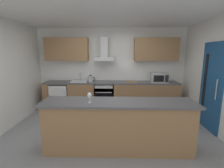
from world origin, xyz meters
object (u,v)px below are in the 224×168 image
object	(u,v)px
range_hood	(104,53)
wine_glass	(90,96)
refrigerator	(61,96)
chopping_board	(132,82)
sink	(80,81)
oven	(104,96)
microwave	(159,78)
kettle	(91,79)

from	to	relation	value
range_hood	wine_glass	bearing A→B (deg)	-92.09
refrigerator	chopping_board	xyz separation A→B (m)	(2.28, -0.02, 0.49)
refrigerator	sink	size ratio (longest dim) A/B	1.70
refrigerator	chopping_board	world-z (taller)	chopping_board
wine_glass	oven	bearing A→B (deg)	87.79
oven	sink	xyz separation A→B (m)	(-0.78, 0.01, 0.47)
refrigerator	microwave	bearing A→B (deg)	-0.46
oven	sink	bearing A→B (deg)	179.19
oven	range_hood	xyz separation A→B (m)	(-0.00, 0.13, 1.33)
microwave	refrigerator	bearing A→B (deg)	179.54
range_hood	chopping_board	world-z (taller)	range_hood
range_hood	refrigerator	bearing A→B (deg)	-174.64
refrigerator	microwave	distance (m)	3.17
microwave	wine_glass	size ratio (longest dim) A/B	2.81
oven	range_hood	size ratio (longest dim) A/B	1.11
range_hood	chopping_board	size ratio (longest dim) A/B	2.12
kettle	refrigerator	bearing A→B (deg)	178.19
kettle	oven	bearing A→B (deg)	4.47
refrigerator	wine_glass	xyz separation A→B (m)	(1.32, -2.30, 0.65)
oven	microwave	size ratio (longest dim) A/B	1.60
sink	range_hood	bearing A→B (deg)	8.62
refrigerator	kettle	distance (m)	1.14
oven	sink	size ratio (longest dim) A/B	1.60
kettle	wine_glass	bearing A→B (deg)	-81.43
refrigerator	wine_glass	bearing A→B (deg)	-60.15
oven	chopping_board	distance (m)	0.98
sink	chopping_board	world-z (taller)	sink
refrigerator	microwave	size ratio (longest dim) A/B	1.70
oven	wine_glass	distance (m)	2.38
oven	sink	world-z (taller)	sink
chopping_board	wine_glass	bearing A→B (deg)	-112.81
range_hood	wine_glass	distance (m)	2.54
microwave	sink	world-z (taller)	microwave
sink	wine_glass	xyz separation A→B (m)	(0.69, -2.31, 0.15)
kettle	wine_glass	xyz separation A→B (m)	(0.34, -2.27, 0.07)
oven	range_hood	world-z (taller)	range_hood
refrigerator	range_hood	world-z (taller)	range_hood
microwave	kettle	xyz separation A→B (m)	(-2.13, -0.01, -0.04)
oven	microwave	world-z (taller)	microwave
wine_glass	chopping_board	bearing A→B (deg)	67.19
refrigerator	wine_glass	distance (m)	2.73
range_hood	wine_glass	xyz separation A→B (m)	(-0.09, -2.43, -0.71)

